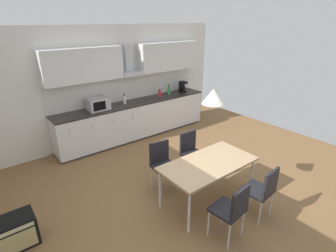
{
  "coord_description": "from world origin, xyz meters",
  "views": [
    {
      "loc": [
        -2.52,
        -2.77,
        2.87
      ],
      "look_at": [
        0.28,
        0.81,
        1.0
      ],
      "focal_mm": 28.0,
      "sensor_mm": 36.0,
      "label": 1
    }
  ],
  "objects_px": {
    "microwave": "(98,104)",
    "coffee_maker": "(183,87)",
    "bottle_green": "(169,90)",
    "guitar_amp": "(15,232)",
    "bottle_red": "(160,93)",
    "dining_table": "(208,165)",
    "bottle_white": "(125,100)",
    "chair_far_right": "(191,150)",
    "chair_far_left": "(162,161)",
    "chair_near_right": "(263,188)",
    "chair_near_left": "(233,208)",
    "pendant_lamp": "(213,97)"
  },
  "relations": [
    {
      "from": "coffee_maker",
      "to": "chair_far_left",
      "type": "relative_size",
      "value": 0.34
    },
    {
      "from": "bottle_white",
      "to": "bottle_red",
      "type": "xyz_separation_m",
      "value": [
        1.07,
        0.01,
        -0.02
      ]
    },
    {
      "from": "bottle_white",
      "to": "dining_table",
      "type": "bearing_deg",
      "value": -93.57
    },
    {
      "from": "chair_far_right",
      "to": "pendant_lamp",
      "type": "xyz_separation_m",
      "value": [
        -0.35,
        -0.79,
        1.3
      ]
    },
    {
      "from": "coffee_maker",
      "to": "pendant_lamp",
      "type": "relative_size",
      "value": 0.94
    },
    {
      "from": "bottle_white",
      "to": "guitar_amp",
      "type": "distance_m",
      "value": 3.67
    },
    {
      "from": "bottle_white",
      "to": "bottle_red",
      "type": "bearing_deg",
      "value": 0.29
    },
    {
      "from": "dining_table",
      "to": "chair_far_left",
      "type": "distance_m",
      "value": 0.87
    },
    {
      "from": "chair_near_left",
      "to": "bottle_white",
      "type": "bearing_deg",
      "value": 82.05
    },
    {
      "from": "coffee_maker",
      "to": "guitar_amp",
      "type": "relative_size",
      "value": 0.58
    },
    {
      "from": "chair_near_left",
      "to": "guitar_amp",
      "type": "xyz_separation_m",
      "value": [
        -2.37,
        1.7,
        -0.31
      ]
    },
    {
      "from": "bottle_green",
      "to": "guitar_amp",
      "type": "distance_m",
      "value": 4.83
    },
    {
      "from": "bottle_red",
      "to": "guitar_amp",
      "type": "xyz_separation_m",
      "value": [
        -3.96,
        -2.11,
        -0.8
      ]
    },
    {
      "from": "guitar_amp",
      "to": "pendant_lamp",
      "type": "relative_size",
      "value": 1.63
    },
    {
      "from": "microwave",
      "to": "chair_far_left",
      "type": "relative_size",
      "value": 0.55
    },
    {
      "from": "coffee_maker",
      "to": "chair_far_right",
      "type": "relative_size",
      "value": 0.34
    },
    {
      "from": "coffee_maker",
      "to": "bottle_green",
      "type": "relative_size",
      "value": 1.07
    },
    {
      "from": "microwave",
      "to": "pendant_lamp",
      "type": "xyz_separation_m",
      "value": [
        0.51,
        -2.99,
        0.75
      ]
    },
    {
      "from": "bottle_white",
      "to": "chair_near_right",
      "type": "distance_m",
      "value": 3.84
    },
    {
      "from": "bottle_green",
      "to": "chair_far_right",
      "type": "relative_size",
      "value": 0.32
    },
    {
      "from": "coffee_maker",
      "to": "microwave",
      "type": "bearing_deg",
      "value": -179.41
    },
    {
      "from": "bottle_white",
      "to": "chair_near_right",
      "type": "relative_size",
      "value": 0.29
    },
    {
      "from": "microwave",
      "to": "guitar_amp",
      "type": "relative_size",
      "value": 0.92
    },
    {
      "from": "bottle_green",
      "to": "pendant_lamp",
      "type": "height_order",
      "value": "pendant_lamp"
    },
    {
      "from": "coffee_maker",
      "to": "chair_far_left",
      "type": "bearing_deg",
      "value": -137.14
    },
    {
      "from": "dining_table",
      "to": "pendant_lamp",
      "type": "bearing_deg",
      "value": 135.0
    },
    {
      "from": "guitar_amp",
      "to": "pendant_lamp",
      "type": "bearing_deg",
      "value": -18.64
    },
    {
      "from": "bottle_white",
      "to": "bottle_red",
      "type": "distance_m",
      "value": 1.07
    },
    {
      "from": "microwave",
      "to": "chair_near_left",
      "type": "xyz_separation_m",
      "value": [
        0.16,
        -3.78,
        -0.54
      ]
    },
    {
      "from": "bottle_white",
      "to": "chair_near_right",
      "type": "height_order",
      "value": "bottle_white"
    },
    {
      "from": "chair_near_left",
      "to": "chair_near_right",
      "type": "bearing_deg",
      "value": -0.01
    },
    {
      "from": "bottle_red",
      "to": "pendant_lamp",
      "type": "relative_size",
      "value": 0.63
    },
    {
      "from": "microwave",
      "to": "dining_table",
      "type": "bearing_deg",
      "value": -80.37
    },
    {
      "from": "chair_far_right",
      "to": "chair_far_left",
      "type": "distance_m",
      "value": 0.7
    },
    {
      "from": "chair_far_right",
      "to": "dining_table",
      "type": "bearing_deg",
      "value": -114.16
    },
    {
      "from": "chair_far_left",
      "to": "bottle_green",
      "type": "bearing_deg",
      "value": 49.35
    },
    {
      "from": "microwave",
      "to": "dining_table",
      "type": "distance_m",
      "value": 3.06
    },
    {
      "from": "microwave",
      "to": "bottle_green",
      "type": "height_order",
      "value": "same"
    },
    {
      "from": "microwave",
      "to": "chair_near_right",
      "type": "xyz_separation_m",
      "value": [
        0.87,
        -3.78,
        -0.54
      ]
    },
    {
      "from": "bottle_red",
      "to": "chair_far_left",
      "type": "xyz_separation_m",
      "value": [
        -1.6,
        -2.23,
        -0.49
      ]
    },
    {
      "from": "bottle_red",
      "to": "dining_table",
      "type": "bearing_deg",
      "value": -112.58
    },
    {
      "from": "bottle_red",
      "to": "chair_far_right",
      "type": "relative_size",
      "value": 0.23
    },
    {
      "from": "microwave",
      "to": "bottle_red",
      "type": "distance_m",
      "value": 1.76
    },
    {
      "from": "microwave",
      "to": "coffee_maker",
      "type": "relative_size",
      "value": 1.6
    },
    {
      "from": "chair_near_right",
      "to": "coffee_maker",
      "type": "bearing_deg",
      "value": 65.93
    },
    {
      "from": "bottle_red",
      "to": "chair_near_right",
      "type": "bearing_deg",
      "value": -103.25
    },
    {
      "from": "chair_far_left",
      "to": "dining_table",
      "type": "bearing_deg",
      "value": -66.47
    },
    {
      "from": "bottle_white",
      "to": "microwave",
      "type": "bearing_deg",
      "value": -178.03
    },
    {
      "from": "dining_table",
      "to": "chair_near_left",
      "type": "relative_size",
      "value": 1.8
    },
    {
      "from": "microwave",
      "to": "coffee_maker",
      "type": "bearing_deg",
      "value": 0.59
    }
  ]
}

